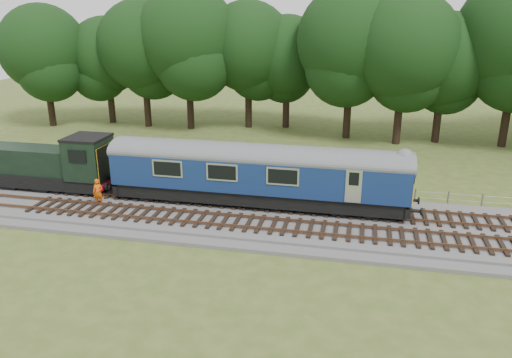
# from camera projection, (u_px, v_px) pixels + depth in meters

# --- Properties ---
(ground) EXTENTS (120.00, 120.00, 0.00)m
(ground) POSITION_uv_depth(u_px,v_px,m) (313.00, 224.00, 28.99)
(ground) COLOR #3E561F
(ground) RESTS_ON ground
(ballast) EXTENTS (70.00, 7.00, 0.35)m
(ballast) POSITION_uv_depth(u_px,v_px,m) (313.00, 221.00, 28.93)
(ballast) COLOR #4C4C4F
(ballast) RESTS_ON ground
(track_north) EXTENTS (67.20, 2.40, 0.21)m
(track_north) POSITION_uv_depth(u_px,v_px,m) (316.00, 208.00, 30.15)
(track_north) COLOR black
(track_north) RESTS_ON ballast
(track_south) EXTENTS (67.20, 2.40, 0.21)m
(track_south) POSITION_uv_depth(u_px,v_px,m) (311.00, 228.00, 27.37)
(track_south) COLOR black
(track_south) RESTS_ON ballast
(fence) EXTENTS (64.00, 0.12, 1.00)m
(fence) POSITION_uv_depth(u_px,v_px,m) (320.00, 196.00, 33.15)
(fence) COLOR #6B6054
(fence) RESTS_ON ground
(tree_line) EXTENTS (70.00, 8.00, 18.00)m
(tree_line) POSITION_uv_depth(u_px,v_px,m) (337.00, 135.00, 49.32)
(tree_line) COLOR black
(tree_line) RESTS_ON ground
(dmu_railcar) EXTENTS (18.05, 2.86, 3.88)m
(dmu_railcar) POSITION_uv_depth(u_px,v_px,m) (257.00, 170.00, 30.17)
(dmu_railcar) COLOR black
(dmu_railcar) RESTS_ON ground
(shunter_loco) EXTENTS (8.92, 2.60, 3.38)m
(shunter_loco) POSITION_uv_depth(u_px,v_px,m) (53.00, 165.00, 33.17)
(shunter_loco) COLOR black
(shunter_loco) RESTS_ON ground
(worker) EXTENTS (0.68, 0.51, 1.69)m
(worker) POSITION_uv_depth(u_px,v_px,m) (98.00, 192.00, 30.48)
(worker) COLOR #E2550B
(worker) RESTS_ON ballast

